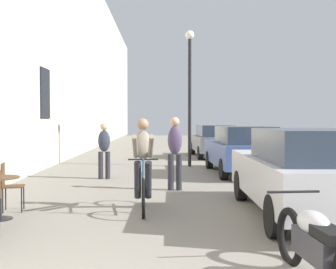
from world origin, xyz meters
The scene contains 11 objects.
building_facade_left centered at (-3.45, 14.00, 5.11)m, with size 0.54×68.00×10.22m.
cafe_table_mid centered at (-1.96, 4.58, 0.52)m, with size 0.64×0.64×0.72m.
cafe_chair_mid_toward_street centered at (-2.04, 5.21, 0.52)m, with size 0.45×0.45×0.89m.
cyclist_on_bicycle centered at (0.42, 5.31, 0.81)m, with size 0.52×1.76×1.74m.
pedestrian_near centered at (1.09, 7.50, 0.99)m, with size 0.34×0.24×1.75m.
pedestrian_mid centered at (-0.86, 9.49, 0.90)m, with size 0.35×0.26×1.60m.
street_lamp centered at (1.80, 12.68, 3.11)m, with size 0.32×0.32×4.90m.
parked_car_nearest centered at (3.21, 4.66, 0.79)m, with size 1.89×4.34×1.53m.
parked_car_second centered at (3.28, 10.51, 0.77)m, with size 1.87×4.24×1.49m.
parked_car_third centered at (3.16, 16.58, 0.75)m, with size 1.84×4.14×1.45m.
parked_motorcycle centered at (2.33, 1.62, 0.40)m, with size 0.62×2.15×0.92m.
Camera 1 is at (0.75, -2.54, 1.68)m, focal length 45.10 mm.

